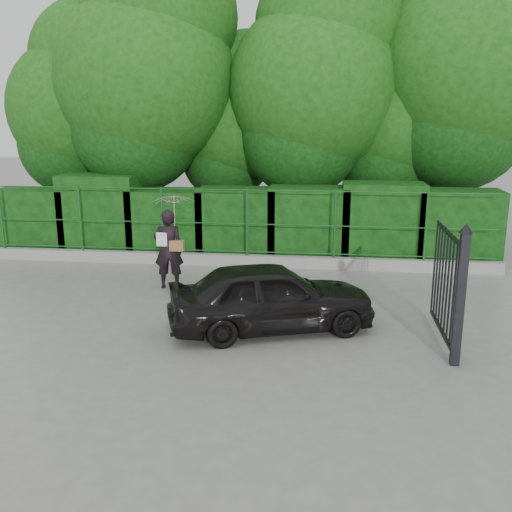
# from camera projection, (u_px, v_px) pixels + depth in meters

# --- Properties ---
(ground) EXTENTS (80.00, 80.00, 0.00)m
(ground) POSITION_uv_depth(u_px,v_px,m) (195.00, 326.00, 11.03)
(ground) COLOR gray
(kerb) EXTENTS (14.00, 0.25, 0.30)m
(kerb) POSITION_uv_depth(u_px,v_px,m) (232.00, 260.00, 15.33)
(kerb) COLOR #9E9E99
(kerb) RESTS_ON ground
(fence) EXTENTS (14.13, 0.06, 1.80)m
(fence) POSITION_uv_depth(u_px,v_px,m) (240.00, 222.00, 15.04)
(fence) COLOR #19521E
(fence) RESTS_ON kerb
(hedge) EXTENTS (14.20, 1.20, 2.29)m
(hedge) POSITION_uv_depth(u_px,v_px,m) (240.00, 222.00, 16.07)
(hedge) COLOR black
(hedge) RESTS_ON ground
(trees) EXTENTS (17.10, 6.15, 8.08)m
(trees) POSITION_uv_depth(u_px,v_px,m) (285.00, 92.00, 17.21)
(trees) COLOR black
(trees) RESTS_ON ground
(gate) EXTENTS (0.22, 2.33, 2.36)m
(gate) POSITION_uv_depth(u_px,v_px,m) (454.00, 287.00, 9.51)
(gate) COLOR black
(gate) RESTS_ON ground
(woman) EXTENTS (1.00, 0.98, 2.20)m
(woman) POSITION_uv_depth(u_px,v_px,m) (172.00, 228.00, 13.11)
(woman) COLOR black
(woman) RESTS_ON ground
(car) EXTENTS (4.15, 2.72, 1.31)m
(car) POSITION_uv_depth(u_px,v_px,m) (271.00, 296.00, 10.70)
(car) COLOR black
(car) RESTS_ON ground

